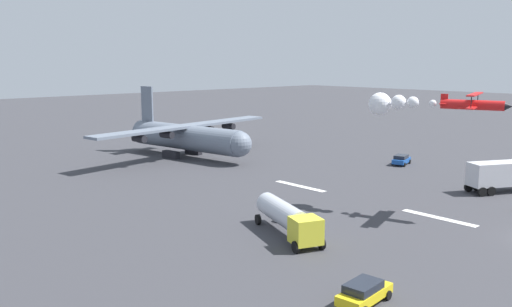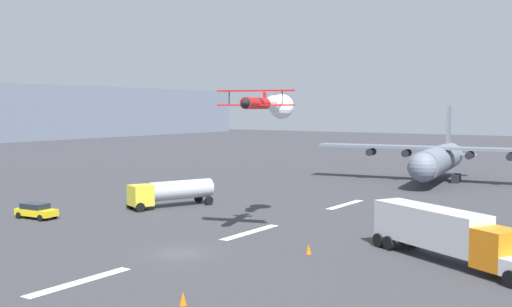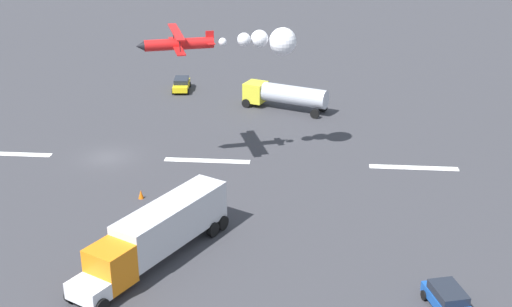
# 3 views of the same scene
# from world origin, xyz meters

# --- Properties ---
(ground_plane) EXTENTS (440.00, 440.00, 0.00)m
(ground_plane) POSITION_xyz_m (0.00, 0.00, 0.00)
(ground_plane) COLOR #38383D
(ground_plane) RESTS_ON ground
(runway_stripe_2) EXTENTS (8.00, 0.90, 0.01)m
(runway_stripe_2) POSITION_xyz_m (-9.47, 0.00, 0.01)
(runway_stripe_2) COLOR white
(runway_stripe_2) RESTS_ON ground
(runway_stripe_3) EXTENTS (8.00, 0.90, 0.01)m
(runway_stripe_3) POSITION_xyz_m (9.47, 0.00, 0.01)
(runway_stripe_3) COLOR white
(runway_stripe_3) RESTS_ON ground
(runway_stripe_4) EXTENTS (8.00, 0.90, 0.01)m
(runway_stripe_4) POSITION_xyz_m (28.40, 0.00, 0.01)
(runway_stripe_4) COLOR white
(runway_stripe_4) RESTS_ON ground
(stunt_biplane_red) EXTENTS (13.37, 7.36, 2.57)m
(stunt_biplane_red) POSITION_xyz_m (13.40, 0.14, 11.28)
(stunt_biplane_red) COLOR red
(semi_truck_orange) EXTENTS (8.92, 13.45, 3.70)m
(semi_truck_orange) POSITION_xyz_m (8.84, -17.39, 2.12)
(semi_truck_orange) COLOR silver
(semi_truck_orange) RESTS_ON ground
(fuel_tanker_truck) EXTENTS (9.89, 5.94, 2.90)m
(fuel_tanker_truck) POSITION_xyz_m (15.89, 15.30, 1.75)
(fuel_tanker_truck) COLOR yellow
(fuel_tanker_truck) RESTS_ON ground
(followme_car_yellow) EXTENTS (2.92, 4.47, 1.52)m
(followme_car_yellow) POSITION_xyz_m (27.61, -21.87, 0.81)
(followme_car_yellow) COLOR #194CA5
(followme_car_yellow) RESTS_ON ground
(airport_staff_sedan) EXTENTS (2.36, 4.50, 1.52)m
(airport_staff_sedan) POSITION_xyz_m (2.99, 21.56, 0.81)
(airport_staff_sedan) COLOR yellow
(airport_staff_sedan) RESTS_ON ground
(traffic_cone_far) EXTENTS (0.44, 0.44, 0.75)m
(traffic_cone_far) POSITION_xyz_m (5.27, -8.27, 0.38)
(traffic_cone_far) COLOR orange
(traffic_cone_far) RESTS_ON ground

